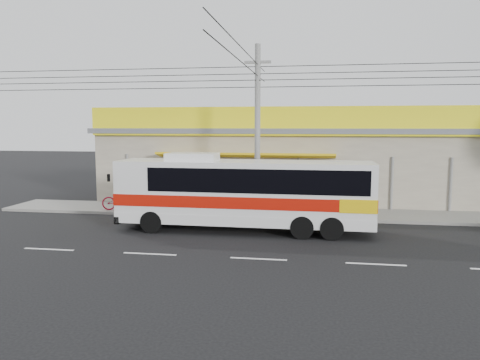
% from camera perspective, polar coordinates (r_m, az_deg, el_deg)
% --- Properties ---
extents(ground, '(120.00, 120.00, 0.00)m').
position_cam_1_polar(ground, '(19.08, 3.18, -7.51)').
color(ground, black).
rests_on(ground, ground).
extents(sidewalk, '(30.00, 3.20, 0.15)m').
position_cam_1_polar(sidewalk, '(24.90, 4.64, -3.98)').
color(sidewalk, slate).
rests_on(sidewalk, ground).
extents(lane_markings, '(50.00, 0.12, 0.01)m').
position_cam_1_polar(lane_markings, '(16.68, 2.27, -9.60)').
color(lane_markings, silver).
rests_on(lane_markings, ground).
extents(storefront_building, '(22.60, 9.20, 5.70)m').
position_cam_1_polar(storefront_building, '(30.09, 5.51, 2.14)').
color(storefront_building, gray).
rests_on(storefront_building, ground).
extents(coach_bus, '(11.22, 2.48, 3.45)m').
position_cam_1_polar(coach_bus, '(20.56, 0.96, -1.22)').
color(coach_bus, silver).
rests_on(coach_bus, ground).
extents(motorbike_red, '(2.27, 1.22, 1.13)m').
position_cam_1_polar(motorbike_red, '(25.86, -14.16, -2.32)').
color(motorbike_red, maroon).
rests_on(motorbike_red, sidewalk).
extents(motorbike_dark, '(1.63, 0.65, 0.95)m').
position_cam_1_polar(motorbike_dark, '(26.43, -7.97, -2.19)').
color(motorbike_dark, black).
rests_on(motorbike_dark, sidewalk).
extents(utility_pole, '(34.00, 14.00, 8.52)m').
position_cam_1_polar(utility_pole, '(22.89, 2.17, 12.58)').
color(utility_pole, slate).
rests_on(utility_pole, ground).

